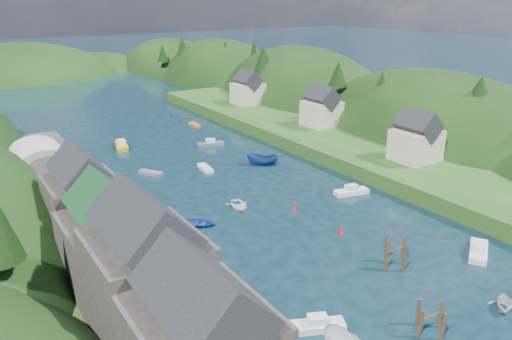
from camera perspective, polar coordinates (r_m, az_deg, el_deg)
ground at (r=91.63m, az=-7.50°, el=1.47°), size 600.00×600.00×0.00m
hillside_right at (r=137.09m, az=5.14°, el=4.36°), size 36.00×245.56×48.00m
far_hills at (r=210.23m, az=-22.05°, el=7.35°), size 103.00×68.00×44.00m
hill_trees at (r=103.60m, az=-11.33°, el=9.62°), size 90.81×149.11×12.46m
quay_left at (r=57.44m, az=-16.20°, el=-9.40°), size 12.00×110.00×2.00m
terrace_left_grass at (r=56.16m, az=-23.13°, el=-10.67°), size 12.00×110.00×2.50m
quayside_buildings at (r=42.55m, az=-13.96°, el=-10.54°), size 8.00×35.84×12.90m
boat_sheds at (r=72.57m, az=-22.53°, el=-0.33°), size 7.00×21.00×7.50m
terrace_right at (r=96.54m, az=8.64°, el=3.09°), size 16.00×120.00×2.40m
right_bank_cottages at (r=103.42m, az=6.97°, el=6.91°), size 9.00×59.24×8.41m
piling_cluster_near at (r=47.77m, az=19.27°, el=-16.05°), size 3.14×2.94×3.26m
piling_cluster_far at (r=56.62m, az=15.59°, el=-9.33°), size 3.09×2.90×3.91m
channel_buoy_near at (r=62.84m, az=9.69°, el=-6.80°), size 0.70×0.70×1.10m
channel_buoy_far at (r=68.70m, az=4.43°, el=-4.22°), size 0.70×0.70×1.10m
moored_boats at (r=65.32m, az=1.95°, el=-5.28°), size 33.72×82.98×2.44m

